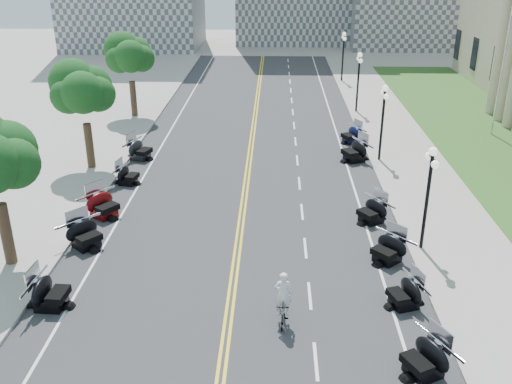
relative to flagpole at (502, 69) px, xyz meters
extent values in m
plane|color=gray|center=(-18.00, -22.00, -5.00)|extent=(160.00, 160.00, 0.00)
cube|color=#333335|center=(-18.00, -12.00, -5.00)|extent=(16.00, 90.00, 0.01)
cube|color=yellow|center=(-18.12, -12.00, -4.99)|extent=(0.12, 90.00, 0.00)
cube|color=yellow|center=(-17.88, -12.00, -4.99)|extent=(0.12, 90.00, 0.00)
cube|color=white|center=(-11.60, -12.00, -4.99)|extent=(0.12, 90.00, 0.00)
cube|color=white|center=(-24.40, -12.00, -4.99)|extent=(0.12, 90.00, 0.00)
cube|color=white|center=(-14.80, -26.00, -4.99)|extent=(0.12, 2.00, 0.00)
cube|color=white|center=(-14.80, -22.00, -4.99)|extent=(0.12, 2.00, 0.00)
cube|color=white|center=(-14.80, -18.00, -4.99)|extent=(0.12, 2.00, 0.00)
cube|color=white|center=(-14.80, -14.00, -4.99)|extent=(0.12, 2.00, 0.00)
cube|color=white|center=(-14.80, -10.00, -4.99)|extent=(0.12, 2.00, 0.00)
cube|color=white|center=(-14.80, -6.00, -4.99)|extent=(0.12, 2.00, 0.00)
cube|color=white|center=(-14.80, -2.00, -4.99)|extent=(0.12, 2.00, 0.00)
cube|color=white|center=(-14.80, 2.00, -4.99)|extent=(0.12, 2.00, 0.00)
cube|color=white|center=(-14.80, 6.00, -4.99)|extent=(0.12, 2.00, 0.00)
cube|color=white|center=(-14.80, 10.00, -4.99)|extent=(0.12, 2.00, 0.00)
cube|color=white|center=(-14.80, 14.00, -4.99)|extent=(0.12, 2.00, 0.00)
cube|color=white|center=(-14.80, 18.00, -4.99)|extent=(0.12, 2.00, 0.00)
cube|color=white|center=(-14.80, 22.00, -4.99)|extent=(0.12, 2.00, 0.00)
cube|color=white|center=(-14.80, 26.00, -4.99)|extent=(0.12, 2.00, 0.00)
cube|color=white|center=(-14.80, 30.00, -4.99)|extent=(0.12, 2.00, 0.00)
cube|color=#9E9991|center=(-7.50, -12.00, -4.92)|extent=(5.00, 90.00, 0.15)
cube|color=#9E9991|center=(-28.50, -12.00, -4.92)|extent=(5.00, 90.00, 0.15)
cube|color=#356023|center=(-0.50, -4.00, -4.95)|extent=(9.00, 60.00, 0.10)
imported|color=#A51414|center=(-15.93, -23.83, -4.50)|extent=(0.55, 1.67, 0.99)
imported|color=white|center=(-15.93, -23.83, -3.09)|extent=(0.67, 0.44, 1.84)
camera|label=1|loc=(-16.32, -41.74, 8.14)|focal=40.00mm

